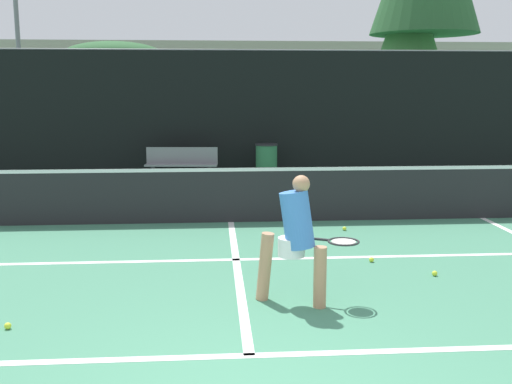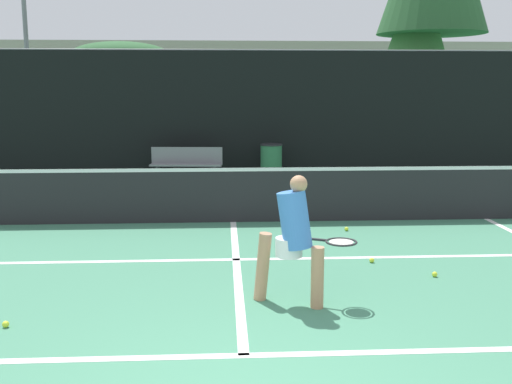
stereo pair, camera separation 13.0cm
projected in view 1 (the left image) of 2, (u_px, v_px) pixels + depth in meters
The scene contains 17 objects.
court_baseline_near at pixel (249, 355), 5.20m from camera, with size 11.00×0.10×0.01m, color white.
court_service_line at pixel (236, 260), 8.11m from camera, with size 8.25×0.10×0.01m, color white.
court_center_mark at pixel (237, 266), 7.80m from camera, with size 0.10×5.29×0.01m, color white.
net at pixel (231, 193), 10.31m from camera, with size 11.09×0.09×1.07m.
fence_back at pixel (224, 115), 15.35m from camera, with size 24.00×0.06×3.27m.
player_practicing at pixel (296, 235), 6.33m from camera, with size 1.18×0.47×1.41m.
tennis_ball_scattered_1 at pixel (344, 229), 9.78m from camera, with size 0.07×0.07×0.07m, color #D1E033.
tennis_ball_scattered_2 at pixel (435, 273), 7.41m from camera, with size 0.07×0.07×0.07m, color #D1E033.
tennis_ball_scattered_3 at pixel (8, 326), 5.77m from camera, with size 0.07×0.07×0.07m, color #D1E033.
tennis_ball_scattered_4 at pixel (371, 260), 8.00m from camera, with size 0.07×0.07×0.07m, color #D1E033.
courtside_bench at pixel (182, 163), 14.72m from camera, with size 1.79×0.52×0.86m.
trash_bin at pixel (266, 162), 14.96m from camera, with size 0.56×0.56×0.93m.
parked_car at pixel (123, 147), 17.77m from camera, with size 1.73×4.27×1.38m.
floodlight_mast at pixel (16, 5), 20.85m from camera, with size 1.10×0.24×8.04m.
tree_west at pixel (114, 56), 21.29m from camera, with size 3.45×3.45×3.94m.
tree_mid at pixel (410, 19), 20.74m from camera, with size 2.48×2.48×6.62m.
building_far at pixel (218, 88), 30.97m from camera, with size 36.00×2.40×4.61m, color gray.
Camera 1 is at (-0.29, -3.92, 2.29)m, focal length 42.00 mm.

